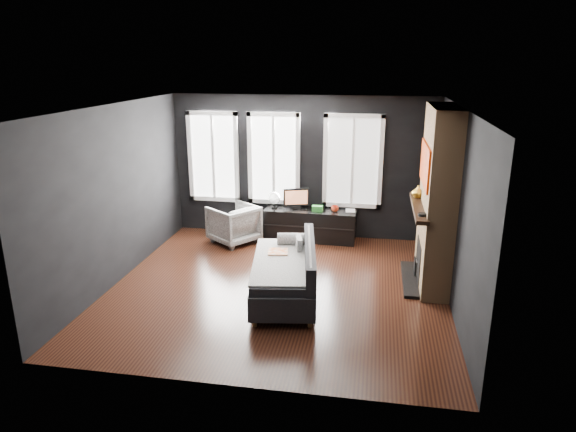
% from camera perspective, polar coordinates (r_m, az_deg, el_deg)
% --- Properties ---
extents(floor, '(5.00, 5.00, 0.00)m').
position_cam_1_polar(floor, '(7.89, -1.10, -7.91)').
color(floor, black).
rests_on(floor, ground).
extents(ceiling, '(5.00, 5.00, 0.00)m').
position_cam_1_polar(ceiling, '(7.18, -1.22, 12.02)').
color(ceiling, white).
rests_on(ceiling, ground).
extents(wall_back, '(5.00, 0.02, 2.70)m').
position_cam_1_polar(wall_back, '(9.82, 1.63, 5.44)').
color(wall_back, black).
rests_on(wall_back, ground).
extents(wall_left, '(0.02, 5.00, 2.70)m').
position_cam_1_polar(wall_left, '(8.25, -18.47, 2.29)').
color(wall_left, black).
rests_on(wall_left, ground).
extents(wall_right, '(0.02, 5.00, 2.70)m').
position_cam_1_polar(wall_right, '(7.38, 18.27, 0.61)').
color(wall_right, black).
rests_on(wall_right, ground).
extents(windows, '(4.00, 0.16, 1.76)m').
position_cam_1_polar(windows, '(9.70, -1.04, 11.45)').
color(windows, white).
rests_on(windows, wall_back).
extents(fireplace, '(0.70, 1.62, 2.70)m').
position_cam_1_polar(fireplace, '(7.93, 16.27, 1.90)').
color(fireplace, '#93724C').
rests_on(fireplace, floor).
extents(sofa, '(1.25, 2.06, 0.83)m').
position_cam_1_polar(sofa, '(7.42, -0.45, -6.05)').
color(sofa, black).
rests_on(sofa, floor).
extents(stripe_pillow, '(0.15, 0.34, 0.33)m').
position_cam_1_polar(stripe_pillow, '(7.77, 1.22, -3.50)').
color(stripe_pillow, gray).
rests_on(stripe_pillow, sofa).
extents(armchair, '(1.04, 1.05, 0.79)m').
position_cam_1_polar(armchair, '(9.67, -6.06, -0.68)').
color(armchair, silver).
rests_on(armchair, floor).
extents(media_console, '(1.74, 0.59, 0.59)m').
position_cam_1_polar(media_console, '(9.81, 2.49, -0.95)').
color(media_console, black).
rests_on(media_console, floor).
extents(monitor, '(0.51, 0.25, 0.44)m').
position_cam_1_polar(monitor, '(9.73, 0.91, 2.10)').
color(monitor, black).
rests_on(monitor, media_console).
extents(desk_fan, '(0.28, 0.28, 0.32)m').
position_cam_1_polar(desk_fan, '(9.77, -1.52, 1.80)').
color(desk_fan, gray).
rests_on(desk_fan, media_console).
extents(mug, '(0.16, 0.14, 0.14)m').
position_cam_1_polar(mug, '(9.61, 5.23, 0.89)').
color(mug, '#EB4221').
rests_on(mug, media_console).
extents(book, '(0.18, 0.03, 0.24)m').
position_cam_1_polar(book, '(9.65, 6.45, 1.23)').
color(book, tan).
rests_on(book, media_console).
extents(storage_box, '(0.20, 0.13, 0.11)m').
position_cam_1_polar(storage_box, '(9.61, 3.29, 0.84)').
color(storage_box, '#29752A').
rests_on(storage_box, media_console).
extents(mantel_vase, '(0.25, 0.25, 0.19)m').
position_cam_1_polar(mantel_vase, '(8.34, 14.24, 2.63)').
color(mantel_vase, gold).
rests_on(mantel_vase, fireplace).
extents(mantel_clock, '(0.14, 0.14, 0.04)m').
position_cam_1_polar(mantel_clock, '(7.40, 14.71, 0.16)').
color(mantel_clock, black).
rests_on(mantel_clock, fireplace).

